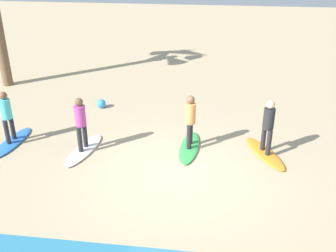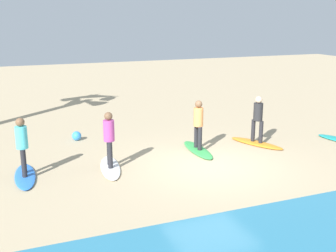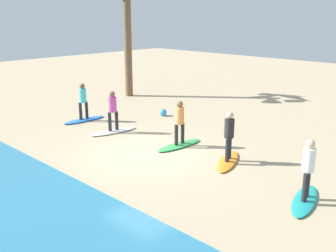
{
  "view_description": "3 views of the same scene",
  "coord_description": "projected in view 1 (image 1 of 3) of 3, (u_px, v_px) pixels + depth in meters",
  "views": [
    {
      "loc": [
        -0.92,
        9.08,
        5.83
      ],
      "look_at": [
        0.34,
        -0.8,
        1.03
      ],
      "focal_mm": 41.82,
      "sensor_mm": 36.0,
      "label": 1
    },
    {
      "loc": [
        5.66,
        10.66,
        4.39
      ],
      "look_at": [
        0.88,
        -1.32,
        1.0
      ],
      "focal_mm": 44.81,
      "sensor_mm": 36.0,
      "label": 2
    },
    {
      "loc": [
        -9.54,
        8.86,
        4.8
      ],
      "look_at": [
        -0.23,
        -0.83,
        0.91
      ],
      "focal_mm": 42.19,
      "sensor_mm": 36.0,
      "label": 3
    }
  ],
  "objects": [
    {
      "name": "surfboard_green",
      "position": [
        189.0,
        147.0,
        11.98
      ],
      "size": [
        0.68,
        2.13,
        0.09
      ],
      "primitive_type": "ellipsoid",
      "rotation": [
        0.0,
        0.0,
        1.51
      ],
      "color": "green",
      "rests_on": "ground"
    },
    {
      "name": "surfer_orange",
      "position": [
        268.0,
        123.0,
        11.21
      ],
      "size": [
        0.32,
        0.43,
        1.64
      ],
      "color": "#232328",
      "rests_on": "surfboard_orange"
    },
    {
      "name": "surfer_white",
      "position": [
        81.0,
        120.0,
        11.39
      ],
      "size": [
        0.32,
        0.46,
        1.64
      ],
      "color": "#232328",
      "rests_on": "surfboard_white"
    },
    {
      "name": "surfboard_blue",
      "position": [
        12.0,
        142.0,
        12.27
      ],
      "size": [
        0.65,
        2.12,
        0.09
      ],
      "primitive_type": "ellipsoid",
      "rotation": [
        0.0,
        0.0,
        1.53
      ],
      "color": "blue",
      "rests_on": "ground"
    },
    {
      "name": "surfboard_white",
      "position": [
        84.0,
        150.0,
        11.82
      ],
      "size": [
        0.89,
        2.16,
        0.09
      ],
      "primitive_type": "ellipsoid",
      "rotation": [
        0.0,
        0.0,
        1.41
      ],
      "color": "white",
      "rests_on": "ground"
    },
    {
      "name": "surfboard_orange",
      "position": [
        265.0,
        153.0,
        11.64
      ],
      "size": [
        1.36,
        2.15,
        0.09
      ],
      "primitive_type": "ellipsoid",
      "rotation": [
        0.0,
        0.0,
        1.98
      ],
      "color": "orange",
      "rests_on": "ground"
    },
    {
      "name": "surfer_blue",
      "position": [
        6.0,
        113.0,
        11.84
      ],
      "size": [
        0.32,
        0.46,
        1.64
      ],
      "color": "#232328",
      "rests_on": "surfboard_blue"
    },
    {
      "name": "beach_ball",
      "position": [
        101.0,
        104.0,
        14.8
      ],
      "size": [
        0.34,
        0.34,
        0.34
      ],
      "primitive_type": "sphere",
      "color": "#338CE5",
      "rests_on": "ground"
    },
    {
      "name": "ground_plane",
      "position": [
        177.0,
        173.0,
        10.75
      ],
      "size": [
        60.0,
        60.0,
        0.0
      ],
      "primitive_type": "plane",
      "color": "tan"
    },
    {
      "name": "surfer_green",
      "position": [
        190.0,
        118.0,
        11.54
      ],
      "size": [
        0.32,
        0.46,
        1.64
      ],
      "color": "#232328",
      "rests_on": "surfboard_green"
    }
  ]
}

